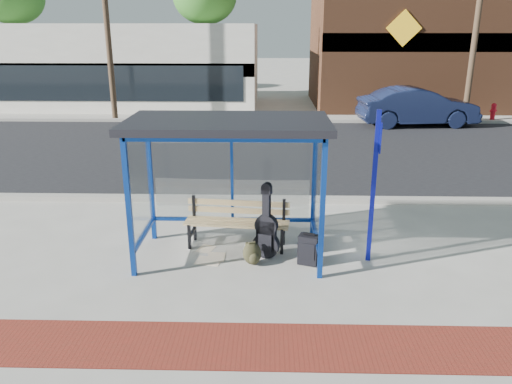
{
  "coord_description": "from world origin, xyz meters",
  "views": [
    {
      "loc": [
        0.67,
        -7.97,
        3.82
      ],
      "look_at": [
        0.45,
        0.2,
        1.13
      ],
      "focal_mm": 35.0,
      "sensor_mm": 36.0,
      "label": 1
    }
  ],
  "objects_px": {
    "backpack": "(252,254)",
    "parked_car": "(418,107)",
    "guitar_bag": "(266,232)",
    "suitcase": "(308,250)",
    "fire_hydrant": "(493,111)",
    "bench": "(237,220)"
  },
  "relations": [
    {
      "from": "fire_hydrant",
      "to": "backpack",
      "type": "bearing_deg",
      "value": -125.12
    },
    {
      "from": "suitcase",
      "to": "fire_hydrant",
      "type": "bearing_deg",
      "value": 76.37
    },
    {
      "from": "fire_hydrant",
      "to": "bench",
      "type": "bearing_deg",
      "value": -127.43
    },
    {
      "from": "parked_car",
      "to": "fire_hydrant",
      "type": "distance_m",
      "value": 3.99
    },
    {
      "from": "suitcase",
      "to": "fire_hydrant",
      "type": "distance_m",
      "value": 16.83
    },
    {
      "from": "suitcase",
      "to": "fire_hydrant",
      "type": "relative_size",
      "value": 0.78
    },
    {
      "from": "backpack",
      "to": "parked_car",
      "type": "bearing_deg",
      "value": 42.25
    },
    {
      "from": "suitcase",
      "to": "backpack",
      "type": "relative_size",
      "value": 1.49
    },
    {
      "from": "suitcase",
      "to": "parked_car",
      "type": "relative_size",
      "value": 0.12
    },
    {
      "from": "bench",
      "to": "backpack",
      "type": "distance_m",
      "value": 0.88
    },
    {
      "from": "backpack",
      "to": "parked_car",
      "type": "height_order",
      "value": "parked_car"
    },
    {
      "from": "suitcase",
      "to": "backpack",
      "type": "height_order",
      "value": "suitcase"
    },
    {
      "from": "backpack",
      "to": "bench",
      "type": "bearing_deg",
      "value": 89.96
    },
    {
      "from": "guitar_bag",
      "to": "suitcase",
      "type": "bearing_deg",
      "value": -0.26
    },
    {
      "from": "fire_hydrant",
      "to": "parked_car",
      "type": "bearing_deg",
      "value": -158.79
    },
    {
      "from": "suitcase",
      "to": "parked_car",
      "type": "xyz_separation_m",
      "value": [
        5.35,
        12.75,
        0.51
      ]
    },
    {
      "from": "backpack",
      "to": "fire_hydrant",
      "type": "distance_m",
      "value": 17.37
    },
    {
      "from": "bench",
      "to": "suitcase",
      "type": "relative_size",
      "value": 3.36
    },
    {
      "from": "guitar_bag",
      "to": "backpack",
      "type": "height_order",
      "value": "guitar_bag"
    },
    {
      "from": "suitcase",
      "to": "fire_hydrant",
      "type": "xyz_separation_m",
      "value": [
        9.05,
        14.19,
        0.13
      ]
    },
    {
      "from": "bench",
      "to": "guitar_bag",
      "type": "distance_m",
      "value": 0.72
    },
    {
      "from": "parked_car",
      "to": "fire_hydrant",
      "type": "height_order",
      "value": "parked_car"
    }
  ]
}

